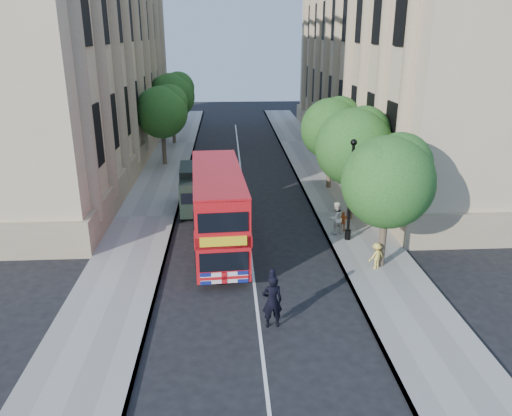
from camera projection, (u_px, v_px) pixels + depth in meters
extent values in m
plane|color=black|center=(257.00, 305.00, 19.48)|extent=(120.00, 120.00, 0.00)
cube|color=gray|center=(344.00, 213.00, 29.19)|extent=(3.50, 80.00, 0.12)
cube|color=gray|center=(146.00, 217.00, 28.55)|extent=(3.50, 80.00, 0.12)
cube|color=tan|center=(411.00, 46.00, 39.82)|extent=(12.00, 38.00, 18.00)
cube|color=tan|center=(59.00, 47.00, 38.27)|extent=(12.00, 38.00, 18.00)
cylinder|color=#473828|center=(383.00, 238.00, 22.15)|extent=(0.32, 0.32, 2.86)
sphere|color=#1A501D|center=(388.00, 182.00, 21.28)|extent=(4.00, 4.00, 4.00)
sphere|color=#1A501D|center=(400.00, 165.00, 21.47)|extent=(2.80, 2.80, 2.80)
sphere|color=#1A501D|center=(379.00, 172.00, 20.80)|extent=(2.60, 2.60, 2.60)
cylinder|color=#473828|center=(351.00, 195.00, 27.77)|extent=(0.32, 0.32, 2.99)
sphere|color=#1A501D|center=(354.00, 147.00, 26.86)|extent=(4.20, 4.20, 4.20)
sphere|color=#1A501D|center=(364.00, 133.00, 27.05)|extent=(2.94, 2.94, 2.94)
sphere|color=#1A501D|center=(347.00, 138.00, 26.37)|extent=(2.73, 2.73, 2.73)
cylinder|color=#473828|center=(329.00, 168.00, 33.43)|extent=(0.32, 0.32, 2.90)
sphere|color=#1A501D|center=(331.00, 129.00, 32.55)|extent=(4.00, 4.00, 4.00)
sphere|color=#1A501D|center=(340.00, 118.00, 32.74)|extent=(2.80, 2.80, 2.80)
sphere|color=#1A501D|center=(325.00, 122.00, 32.06)|extent=(2.60, 2.60, 2.60)
cylinder|color=#473828|center=(164.00, 147.00, 39.34)|extent=(0.32, 0.32, 2.99)
sphere|color=#1A501D|center=(162.00, 112.00, 38.43)|extent=(4.00, 4.00, 4.00)
sphere|color=#1A501D|center=(170.00, 103.00, 38.61)|extent=(2.80, 2.80, 2.80)
sphere|color=#1A501D|center=(154.00, 106.00, 37.94)|extent=(2.60, 2.60, 2.60)
cylinder|color=#473828|center=(174.00, 127.00, 46.84)|extent=(0.32, 0.32, 3.17)
sphere|color=#1A501D|center=(172.00, 96.00, 45.87)|extent=(4.20, 4.20, 4.20)
sphere|color=#1A501D|center=(178.00, 88.00, 46.04)|extent=(2.94, 2.94, 2.94)
sphere|color=#1A501D|center=(166.00, 90.00, 45.37)|extent=(2.73, 2.73, 2.73)
cylinder|color=black|center=(348.00, 235.00, 25.28)|extent=(0.30, 0.30, 0.50)
cylinder|color=black|center=(351.00, 192.00, 24.53)|extent=(0.14, 0.14, 5.00)
sphere|color=black|center=(354.00, 142.00, 23.69)|extent=(0.32, 0.32, 0.32)
cube|color=#B70C11|center=(218.00, 208.00, 23.70)|extent=(2.75, 8.60, 3.52)
cube|color=black|center=(219.00, 224.00, 23.96)|extent=(2.78, 8.07, 0.80)
cube|color=black|center=(218.00, 190.00, 23.39)|extent=(2.78, 8.07, 0.80)
cube|color=yellow|center=(223.00, 241.00, 19.69)|extent=(1.88, 0.20, 0.40)
cylinder|color=black|center=(199.00, 270.00, 21.36)|extent=(0.30, 0.91, 0.89)
cylinder|color=black|center=(246.00, 268.00, 21.59)|extent=(0.30, 0.91, 0.89)
cylinder|color=black|center=(198.00, 222.00, 26.78)|extent=(0.30, 0.91, 0.89)
cylinder|color=black|center=(235.00, 220.00, 27.01)|extent=(0.30, 0.91, 0.89)
cube|color=black|center=(196.00, 198.00, 28.12)|extent=(1.92, 1.74, 1.93)
cube|color=black|center=(196.00, 198.00, 27.31)|extent=(1.65, 0.18, 0.64)
cube|color=black|center=(196.00, 184.00, 29.95)|extent=(1.98, 3.03, 2.29)
cube|color=black|center=(197.00, 205.00, 29.80)|extent=(1.87, 4.48, 0.23)
cylinder|color=black|center=(182.00, 213.00, 28.24)|extent=(0.24, 0.74, 0.73)
cylinder|color=black|center=(211.00, 212.00, 28.41)|extent=(0.24, 0.74, 0.73)
cylinder|color=black|center=(184.00, 197.00, 31.08)|extent=(0.24, 0.74, 0.73)
cylinder|color=black|center=(210.00, 196.00, 31.25)|extent=(0.24, 0.74, 0.73)
imported|color=black|center=(272.00, 301.00, 17.77)|extent=(0.79, 0.56, 2.04)
imported|color=white|center=(336.00, 218.00, 25.79)|extent=(1.04, 0.94, 1.73)
imported|color=orange|center=(343.00, 222.00, 26.24)|extent=(0.66, 0.38, 1.07)
imported|color=#F3D152|center=(376.00, 256.00, 22.09)|extent=(0.89, 0.74, 1.20)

